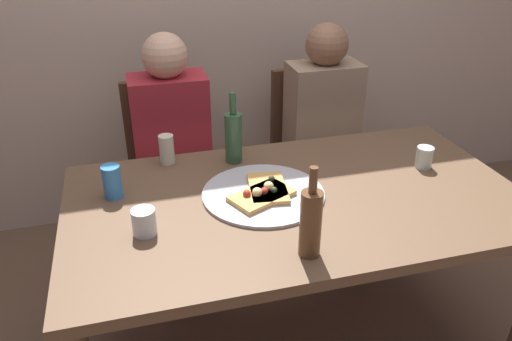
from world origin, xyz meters
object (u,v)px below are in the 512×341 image
at_px(pizza_slice_last, 261,195).
at_px(chair_left, 173,160).
at_px(dining_table, 296,213).
at_px(chair_right, 316,143).
at_px(guest_in_sweater, 174,149).
at_px(pizza_tray, 263,194).
at_px(pizza_slice_extra, 268,188).
at_px(tumbler_near, 167,149).
at_px(wine_glass, 424,157).
at_px(wine_bottle, 311,222).
at_px(beer_bottle, 233,136).
at_px(guest_in_beanie, 328,132).
at_px(soda_can, 112,182).
at_px(tumbler_far, 144,222).

xyz_separation_m(pizza_slice_last, chair_left, (-0.23, 0.85, -0.24)).
bearing_deg(dining_table, chair_left, 112.92).
bearing_deg(chair_right, guest_in_sweater, 10.96).
distance_m(pizza_tray, pizza_slice_extra, 0.03).
xyz_separation_m(tumbler_near, wine_glass, (0.98, -0.31, -0.02)).
bearing_deg(wine_bottle, beer_bottle, 96.72).
bearing_deg(wine_glass, chair_right, 100.38).
bearing_deg(guest_in_beanie, chair_right, -90.00).
relative_size(dining_table, pizza_tray, 3.70).
bearing_deg(guest_in_sweater, wine_glass, 146.03).
distance_m(pizza_slice_last, wine_glass, 0.70).
bearing_deg(soda_can, guest_in_sweater, 63.02).
bearing_deg(guest_in_sweater, soda_can, 63.02).
bearing_deg(pizza_slice_last, beer_bottle, 93.66).
bearing_deg(tumbler_near, soda_can, -134.31).
bearing_deg(tumbler_near, wine_bottle, -64.54).
distance_m(chair_left, guest_in_sweater, 0.20).
height_order(wine_glass, chair_right, chair_right).
bearing_deg(chair_right, pizza_slice_last, 57.01).
relative_size(dining_table, tumbler_far, 18.78).
bearing_deg(soda_can, guest_in_beanie, 26.97).
distance_m(tumbler_near, tumbler_far, 0.50).
xyz_separation_m(pizza_slice_extra, guest_in_beanie, (0.52, 0.66, -0.12)).
xyz_separation_m(tumbler_near, chair_right, (0.84, 0.47, -0.28)).
height_order(beer_bottle, guest_in_sweater, guest_in_sweater).
xyz_separation_m(tumbler_far, guest_in_beanie, (0.96, 0.80, -0.14)).
height_order(pizza_slice_last, guest_in_sweater, guest_in_sweater).
bearing_deg(pizza_tray, chair_right, 56.83).
relative_size(tumbler_near, guest_in_beanie, 0.10).
height_order(chair_right, guest_in_beanie, guest_in_beanie).
bearing_deg(soda_can, pizza_slice_last, -18.32).
distance_m(pizza_slice_extra, chair_right, 0.99).
xyz_separation_m(beer_bottle, chair_left, (-0.21, 0.52, -0.33)).
xyz_separation_m(pizza_tray, pizza_slice_last, (-0.02, -0.03, 0.02)).
bearing_deg(pizza_slice_extra, guest_in_beanie, 52.00).
bearing_deg(tumbler_near, guest_in_sweater, 79.66).
xyz_separation_m(chair_right, guest_in_beanie, (0.00, -0.15, 0.13)).
height_order(soda_can, guest_in_beanie, guest_in_beanie).
relative_size(dining_table, guest_in_beanie, 1.40).
bearing_deg(dining_table, tumbler_far, -170.22).
bearing_deg(chair_right, wine_glass, 100.38).
xyz_separation_m(dining_table, soda_can, (-0.64, 0.17, 0.13)).
height_order(dining_table, guest_in_beanie, guest_in_beanie).
height_order(wine_bottle, soda_can, wine_bottle).
bearing_deg(chair_left, wine_bottle, 103.48).
distance_m(beer_bottle, tumbler_near, 0.27).
height_order(wine_bottle, chair_right, wine_bottle).
bearing_deg(pizza_slice_extra, wine_glass, 3.42).
xyz_separation_m(tumbler_near, guest_in_beanie, (0.84, 0.32, -0.15)).
relative_size(dining_table, pizza_slice_last, 6.44).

